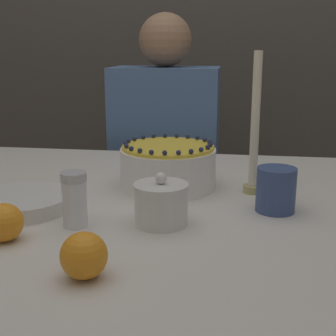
% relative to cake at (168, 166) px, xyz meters
% --- Properties ---
extents(wall_behind, '(8.00, 0.05, 2.60)m').
position_rel_cake_xyz_m(wall_behind, '(-0.06, 1.25, 0.48)').
color(wall_behind, '#4C4742').
rests_on(wall_behind, ground_plane).
extents(dining_table, '(1.35, 1.09, 0.76)m').
position_rel_cake_xyz_m(dining_table, '(-0.06, -0.15, -0.16)').
color(dining_table, beige).
rests_on(dining_table, ground_plane).
extents(cake, '(0.24, 0.24, 0.12)m').
position_rel_cake_xyz_m(cake, '(0.00, 0.00, 0.00)').
color(cake, white).
rests_on(cake, dining_table).
extents(sugar_bowl, '(0.11, 0.11, 0.11)m').
position_rel_cake_xyz_m(sugar_bowl, '(0.02, -0.26, -0.01)').
color(sugar_bowl, silver).
rests_on(sugar_bowl, dining_table).
extents(sugar_shaker, '(0.05, 0.05, 0.11)m').
position_rel_cake_xyz_m(sugar_shaker, '(-0.15, -0.29, 0.00)').
color(sugar_shaker, white).
rests_on(sugar_shaker, dining_table).
extents(plate_stack, '(0.22, 0.22, 0.03)m').
position_rel_cake_xyz_m(plate_stack, '(-0.30, -0.21, -0.04)').
color(plate_stack, silver).
rests_on(plate_stack, dining_table).
extents(candle, '(0.05, 0.05, 0.35)m').
position_rel_cake_xyz_m(candle, '(0.21, -0.02, 0.09)').
color(candle, tan).
rests_on(candle, dining_table).
extents(cup, '(0.09, 0.09, 0.10)m').
position_rel_cake_xyz_m(cup, '(0.26, -0.15, -0.01)').
color(cup, '#384C7F').
rests_on(cup, dining_table).
extents(orange_fruit_0, '(0.08, 0.08, 0.08)m').
position_rel_cake_xyz_m(orange_fruit_0, '(-0.06, -0.50, -0.02)').
color(orange_fruit_0, orange).
rests_on(orange_fruit_0, dining_table).
extents(orange_fruit_1, '(0.07, 0.07, 0.07)m').
position_rel_cake_xyz_m(orange_fruit_1, '(-0.25, -0.39, -0.02)').
color(orange_fruit_1, orange).
rests_on(orange_fruit_1, dining_table).
extents(person_man_blue_shirt, '(0.40, 0.34, 1.23)m').
position_rel_cake_xyz_m(person_man_blue_shirt, '(-0.10, 0.60, -0.28)').
color(person_man_blue_shirt, '#473D33').
rests_on(person_man_blue_shirt, ground_plane).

